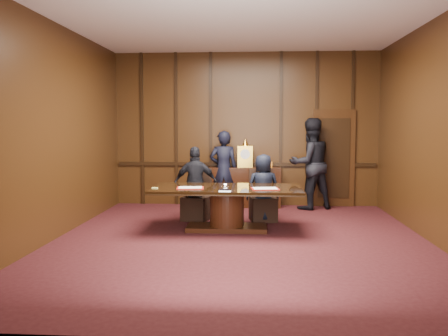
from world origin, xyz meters
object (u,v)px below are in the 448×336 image
sideboard (245,185)px  signatory_right (263,188)px  conference_table (227,201)px  witness_left (223,169)px  witness_right (310,164)px  signatory_left (196,184)px

sideboard → signatory_right: size_ratio=1.23×
conference_table → witness_left: witness_left is taller
signatory_right → witness_right: witness_right is taller
signatory_left → signatory_right: signatory_left is taller
sideboard → witness_right: (1.43, -0.20, 0.51)m
sideboard → signatory_left: sideboard is taller
sideboard → witness_right: 1.53m
witness_left → witness_right: witness_right is taller
signatory_left → conference_table: bearing=121.6°
signatory_left → signatory_right: 1.30m
witness_right → witness_left: bearing=-23.9°
signatory_right → witness_left: witness_left is taller
sideboard → witness_right: bearing=-8.0°
signatory_left → signatory_right: bearing=172.5°
sideboard → signatory_right: (0.38, -1.66, 0.16)m
signatory_right → witness_right: 1.83m
signatory_right → witness_left: (-0.87, 1.50, 0.21)m
conference_table → witness_right: (1.70, 2.26, 0.49)m
signatory_left → signatory_right: size_ratio=1.11×
signatory_left → signatory_right: (1.30, 0.00, -0.07)m
conference_table → witness_left: size_ratio=1.52×
witness_left → signatory_left: bearing=71.2°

